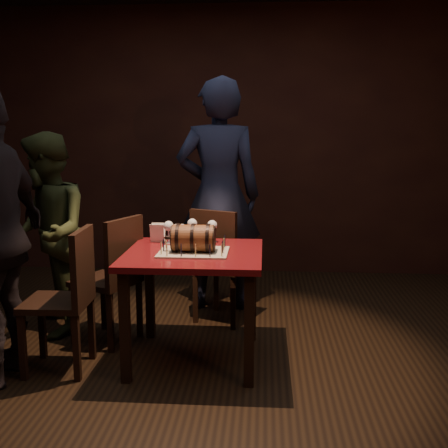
% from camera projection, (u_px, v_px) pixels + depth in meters
% --- Properties ---
extents(room_shell, '(5.04, 5.04, 2.80)m').
position_uv_depth(room_shell, '(212.00, 154.00, 3.47)').
color(room_shell, black).
rests_on(room_shell, ground).
extents(pub_table, '(0.90, 0.90, 0.75)m').
position_uv_depth(pub_table, '(194.00, 268.00, 3.73)').
color(pub_table, '#530D13').
rests_on(pub_table, ground).
extents(cake_board, '(0.45, 0.35, 0.01)m').
position_uv_depth(cake_board, '(193.00, 252.00, 3.66)').
color(cake_board, '#AA9F89').
rests_on(cake_board, pub_table).
extents(barrel_cake, '(0.33, 0.19, 0.19)m').
position_uv_depth(barrel_cake, '(193.00, 238.00, 3.65)').
color(barrel_cake, brown).
rests_on(barrel_cake, cake_board).
extents(birthday_candles, '(0.40, 0.30, 0.09)m').
position_uv_depth(birthday_candles, '(194.00, 245.00, 3.66)').
color(birthday_candles, '#E7D88A').
rests_on(birthday_candles, cake_board).
extents(wine_glass_left, '(0.07, 0.07, 0.16)m').
position_uv_depth(wine_glass_left, '(169.00, 227.00, 3.95)').
color(wine_glass_left, silver).
rests_on(wine_glass_left, pub_table).
extents(wine_glass_mid, '(0.07, 0.07, 0.16)m').
position_uv_depth(wine_glass_mid, '(192.00, 225.00, 4.05)').
color(wine_glass_mid, silver).
rests_on(wine_glass_mid, pub_table).
extents(wine_glass_right, '(0.07, 0.07, 0.16)m').
position_uv_depth(wine_glass_right, '(212.00, 226.00, 3.98)').
color(wine_glass_right, silver).
rests_on(wine_glass_right, pub_table).
extents(pint_of_ale, '(0.07, 0.07, 0.15)m').
position_uv_depth(pint_of_ale, '(179.00, 236.00, 3.87)').
color(pint_of_ale, silver).
rests_on(pint_of_ale, pub_table).
extents(menu_card, '(0.10, 0.05, 0.13)m').
position_uv_depth(menu_card, '(158.00, 233.00, 4.00)').
color(menu_card, white).
rests_on(menu_card, pub_table).
extents(chair_back, '(0.53, 0.53, 0.93)m').
position_uv_depth(chair_back, '(219.00, 260.00, 4.45)').
color(chair_back, black).
rests_on(chair_back, ground).
extents(chair_left_rear, '(0.53, 0.53, 0.93)m').
position_uv_depth(chair_left_rear, '(114.00, 273.00, 4.05)').
color(chair_left_rear, black).
rests_on(chair_left_rear, ground).
extents(chair_left_front, '(0.41, 0.41, 0.93)m').
position_uv_depth(chair_left_front, '(69.00, 292.00, 3.59)').
color(chair_left_front, black).
rests_on(chair_left_front, ground).
extents(person_back, '(0.75, 0.52, 1.97)m').
position_uv_depth(person_back, '(219.00, 195.00, 4.78)').
color(person_back, '#191D33').
rests_on(person_back, ground).
extents(person_left_rear, '(0.84, 0.92, 1.53)m').
position_uv_depth(person_left_rear, '(47.00, 235.00, 4.21)').
color(person_left_rear, '#2F381C').
rests_on(person_left_rear, ground).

